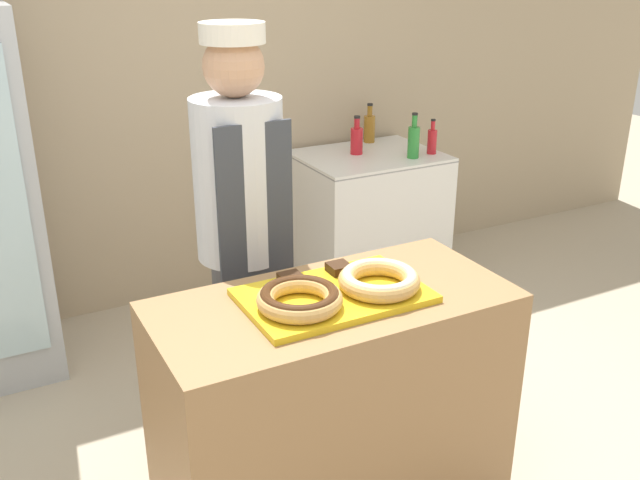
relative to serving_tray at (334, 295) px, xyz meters
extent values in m
cube|color=tan|center=(0.00, 2.13, 0.42)|extent=(8.00, 0.06, 2.70)
cube|color=#997047|center=(0.00, 0.00, -0.47)|extent=(1.25, 0.60, 0.92)
cube|color=yellow|center=(0.00, 0.00, 0.00)|extent=(0.62, 0.40, 0.02)
torus|color=tan|center=(-0.15, -0.05, 0.04)|extent=(0.28, 0.28, 0.06)
torus|color=#472814|center=(-0.15, -0.05, 0.06)|extent=(0.26, 0.26, 0.04)
torus|color=tan|center=(0.15, -0.05, 0.04)|extent=(0.28, 0.28, 0.06)
torus|color=beige|center=(0.15, -0.05, 0.06)|extent=(0.26, 0.26, 0.04)
cube|color=#382111|center=(-0.10, 0.14, 0.03)|extent=(0.08, 0.08, 0.03)
cube|color=#382111|center=(0.10, 0.14, 0.03)|extent=(0.08, 0.08, 0.03)
cylinder|color=#4C4C51|center=(-0.09, 0.62, -0.50)|extent=(0.26, 0.26, 0.86)
cylinder|color=silver|center=(-0.09, 0.62, 0.25)|extent=(0.36, 0.36, 0.65)
cube|color=#383D47|center=(-0.09, 0.46, -0.17)|extent=(0.30, 0.02, 1.35)
sphere|color=tan|center=(-0.09, 0.62, 0.69)|extent=(0.23, 0.23, 0.23)
cylinder|color=white|center=(-0.09, 0.62, 0.81)|extent=(0.24, 0.24, 0.08)
cube|color=white|center=(1.20, 1.73, -0.50)|extent=(0.86, 0.67, 0.85)
cube|color=gray|center=(1.20, 1.73, -0.10)|extent=(0.86, 0.67, 0.01)
cylinder|color=red|center=(1.14, 1.78, 0.00)|extent=(0.08, 0.08, 0.16)
cylinder|color=red|center=(1.14, 1.78, 0.12)|extent=(0.03, 0.03, 0.06)
cylinder|color=black|center=(1.14, 1.78, 0.15)|extent=(0.04, 0.04, 0.01)
cylinder|color=#99661E|center=(1.36, 1.99, 0.01)|extent=(0.07, 0.07, 0.17)
cylinder|color=#99661E|center=(1.36, 1.99, 0.13)|extent=(0.03, 0.03, 0.07)
cylinder|color=black|center=(1.36, 1.99, 0.17)|extent=(0.04, 0.04, 0.01)
cylinder|color=red|center=(1.55, 1.57, 0.00)|extent=(0.06, 0.06, 0.15)
cylinder|color=red|center=(1.55, 1.57, 0.10)|extent=(0.03, 0.03, 0.06)
cylinder|color=black|center=(1.55, 1.57, 0.13)|extent=(0.03, 0.03, 0.01)
cylinder|color=#2D8C38|center=(1.40, 1.54, 0.02)|extent=(0.07, 0.07, 0.19)
cylinder|color=#2D8C38|center=(1.40, 1.54, 0.15)|extent=(0.03, 0.03, 0.07)
cylinder|color=black|center=(1.40, 1.54, 0.19)|extent=(0.04, 0.04, 0.01)
camera|label=1|loc=(-1.05, -1.90, 1.09)|focal=40.00mm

